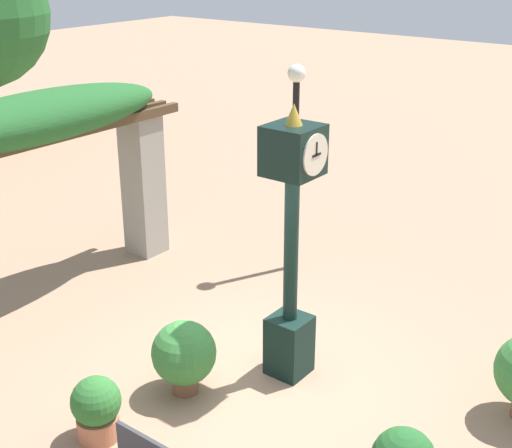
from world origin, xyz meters
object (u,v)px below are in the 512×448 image
lamp_post (295,139)px  potted_plant_near_right (97,408)px  pedestal_clock (291,244)px  potted_plant_near_left (184,354)px

lamp_post → potted_plant_near_right: bearing=-170.8°
pedestal_clock → potted_plant_near_left: pedestal_clock is taller
potted_plant_near_right → lamp_post: size_ratio=0.22×
potted_plant_near_left → lamp_post: lamp_post is taller
potted_plant_near_right → lamp_post: (4.69, 0.76, 1.74)m
potted_plant_near_right → lamp_post: bearing=9.2°
potted_plant_near_right → lamp_post: 5.06m
potted_plant_near_left → lamp_post: (3.53, 0.93, 1.61)m
potted_plant_near_left → potted_plant_near_right: potted_plant_near_left is taller
pedestal_clock → potted_plant_near_right: bearing=158.1°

